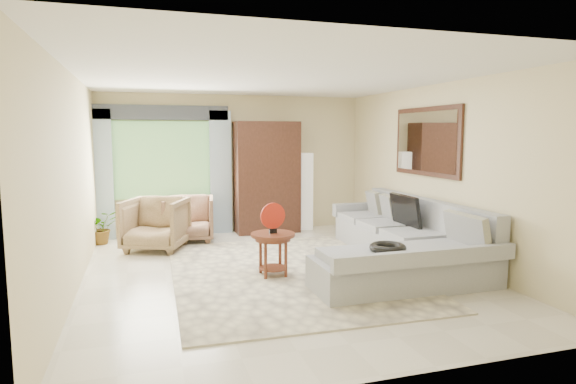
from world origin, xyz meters
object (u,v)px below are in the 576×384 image
object	(u,v)px
armchair_right	(189,219)
floor_lamp	(305,191)
potted_plant	(101,228)
armoire	(267,177)
coffee_table	(273,254)
sectional_sofa	(402,246)
tv_screen	(405,211)
armchair_left	(156,224)

from	to	relation	value
armchair_right	floor_lamp	world-z (taller)	floor_lamp
potted_plant	floor_lamp	bearing A→B (deg)	3.55
armchair_right	armoire	bearing A→B (deg)	23.05
coffee_table	armoire	bearing A→B (deg)	77.06
armchair_right	potted_plant	size ratio (longest dim) A/B	1.55
coffee_table	potted_plant	xyz separation A→B (m)	(-2.30, 2.70, -0.02)
sectional_sofa	floor_lamp	xyz separation A→B (m)	(-0.43, 2.96, 0.47)
sectional_sofa	floor_lamp	world-z (taller)	floor_lamp
sectional_sofa	armchair_right	xyz separation A→B (m)	(-2.74, 2.49, 0.11)
armchair_right	armoire	xyz separation A→B (m)	(1.51, 0.40, 0.66)
tv_screen	armoire	size ratio (longest dim) A/B	0.35
tv_screen	coffee_table	xyz separation A→B (m)	(-2.16, -0.36, -0.42)
armchair_right	sectional_sofa	bearing A→B (deg)	-34.22
armoire	tv_screen	bearing A→B (deg)	-59.18
armchair_right	armoire	distance (m)	1.69
armchair_left	armoire	xyz separation A→B (m)	(2.08, 0.90, 0.63)
tv_screen	armchair_right	size ratio (longest dim) A/B	0.85
potted_plant	floor_lamp	world-z (taller)	floor_lamp
coffee_table	armchair_left	distance (m)	2.43
sectional_sofa	armchair_left	distance (m)	3.87
armchair_right	armoire	world-z (taller)	armoire
sectional_sofa	floor_lamp	distance (m)	3.03
sectional_sofa	armchair_right	distance (m)	3.71
floor_lamp	sectional_sofa	bearing A→B (deg)	-81.67
armoire	sectional_sofa	bearing A→B (deg)	-66.94
coffee_table	armoire	size ratio (longest dim) A/B	0.28
armchair_left	armchair_right	size ratio (longest dim) A/B	1.08
armchair_left	coffee_table	bearing A→B (deg)	-31.75
tv_screen	floor_lamp	world-z (taller)	floor_lamp
armchair_left	armchair_right	distance (m)	0.76
armoire	floor_lamp	xyz separation A→B (m)	(0.80, 0.06, -0.30)
coffee_table	floor_lamp	distance (m)	3.31
sectional_sofa	armoire	size ratio (longest dim) A/B	1.65
coffee_table	armoire	xyz separation A→B (m)	(0.66, 2.87, 0.75)
armchair_left	floor_lamp	size ratio (longest dim) A/B	0.62
armchair_left	floor_lamp	distance (m)	3.05
tv_screen	armchair_right	bearing A→B (deg)	144.96
armchair_left	potted_plant	bearing A→B (deg)	162.92
tv_screen	armchair_right	distance (m)	3.69
potted_plant	armoire	distance (m)	3.07
armoire	potted_plant	bearing A→B (deg)	-176.65
potted_plant	armoire	world-z (taller)	armoire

